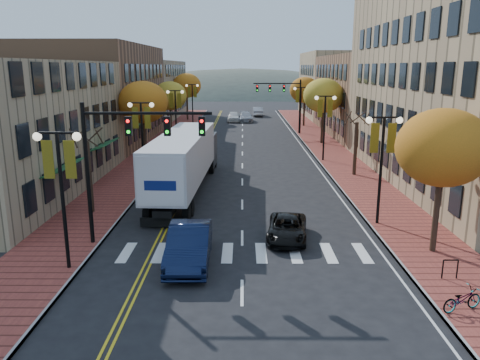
{
  "coord_description": "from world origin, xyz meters",
  "views": [
    {
      "loc": [
        0.01,
        -18.72,
        8.61
      ],
      "look_at": [
        -0.13,
        7.6,
        2.2
      ],
      "focal_mm": 35.0,
      "sensor_mm": 36.0,
      "label": 1
    }
  ],
  "objects_px": {
    "semi_truck": "(186,157)",
    "bicycle": "(462,299)",
    "navy_sedan": "(189,245)",
    "black_suv": "(287,228)"
  },
  "relations": [
    {
      "from": "semi_truck",
      "to": "bicycle",
      "type": "xyz_separation_m",
      "value": [
        11.73,
        -16.84,
        -1.89
      ]
    },
    {
      "from": "semi_truck",
      "to": "navy_sedan",
      "type": "distance_m",
      "value": 12.58
    },
    {
      "from": "black_suv",
      "to": "bicycle",
      "type": "relative_size",
      "value": 2.54
    },
    {
      "from": "black_suv",
      "to": "bicycle",
      "type": "bearing_deg",
      "value": -46.38
    },
    {
      "from": "navy_sedan",
      "to": "bicycle",
      "type": "distance_m",
      "value": 11.1
    },
    {
      "from": "semi_truck",
      "to": "black_suv",
      "type": "bearing_deg",
      "value": -53.9
    },
    {
      "from": "navy_sedan",
      "to": "bicycle",
      "type": "relative_size",
      "value": 3.16
    },
    {
      "from": "semi_truck",
      "to": "black_suv",
      "type": "xyz_separation_m",
      "value": [
        6.22,
        -9.38,
        -1.89
      ]
    },
    {
      "from": "navy_sedan",
      "to": "semi_truck",
      "type": "bearing_deg",
      "value": 96.03
    },
    {
      "from": "semi_truck",
      "to": "navy_sedan",
      "type": "relative_size",
      "value": 3.26
    }
  ]
}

